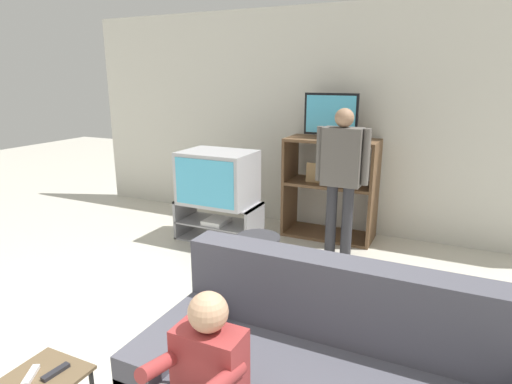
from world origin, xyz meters
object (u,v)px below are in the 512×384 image
Objects in this scene: folding_stool at (258,248)px; remote_control_white at (31,375)px; television_main at (218,177)px; remote_control_black at (56,372)px; television_flat at (331,117)px; person_standing_adult at (342,170)px; media_shelf at (330,188)px; tv_stand at (219,221)px.

folding_stool is 4.02× the size of remote_control_white.
television_main is 5.46× the size of remote_control_black.
remote_control_white is at bearing -136.54° from remote_control_black.
remote_control_black is at bearing 7.25° from remote_control_white.
television_flat is 1.94m from folding_stool.
remote_control_black is 2.99m from person_standing_adult.
remote_control_white is 0.09× the size of person_standing_adult.
remote_control_black is (-0.44, -3.41, -0.21)m from media_shelf.
media_shelf reaches higher than remote_control_white.
remote_control_white is (-0.43, -1.75, -0.10)m from folding_stool.
person_standing_adult reaches higher than television_main.
person_standing_adult is (1.36, 0.10, 0.70)m from tv_stand.
tv_stand is 0.82× the size of media_shelf.
television_flat reaches higher than folding_stool.
tv_stand is 1.53m from person_standing_adult.
television_flat is 4.16× the size of remote_control_black.
remote_control_white is (-0.09, -0.07, 0.00)m from remote_control_black.
television_main is 1.37m from person_standing_adult.
television_flat is (1.07, 0.65, 0.65)m from television_main.
television_flat is 0.76m from person_standing_adult.
media_shelf is at bearing 115.08° from person_standing_adult.
television_main is 1.47m from folding_stool.
person_standing_adult is (1.35, 0.12, 0.18)m from television_main.
person_standing_adult is (0.36, 1.18, 0.44)m from folding_stool.
media_shelf reaches higher than remote_control_black.
television_flat is at bearing 117.87° from person_standing_adult.
television_flat reaches higher than person_standing_adult.
folding_stool is 1.72m from remote_control_black.
remote_control_white is 3.08m from person_standing_adult.
person_standing_adult is (0.79, 2.93, 0.55)m from remote_control_white.
remote_control_black is at bearing -103.79° from person_standing_adult.
person_standing_adult is (0.70, 2.86, 0.55)m from remote_control_black.
folding_stool reaches higher than tv_stand.
television_main is at bearing 109.01° from remote_control_black.
television_main is 1.36× the size of folding_stool.
media_shelf is at bearing 26.91° from television_flat.
television_main is at bearing -175.04° from person_standing_adult.
television_flat reaches higher than remote_control_white.
folding_stool reaches higher than remote_control_white.
person_standing_adult reaches higher than remote_control_black.
remote_control_white is at bearing -98.77° from media_shelf.
person_standing_adult is at bearing -64.92° from media_shelf.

